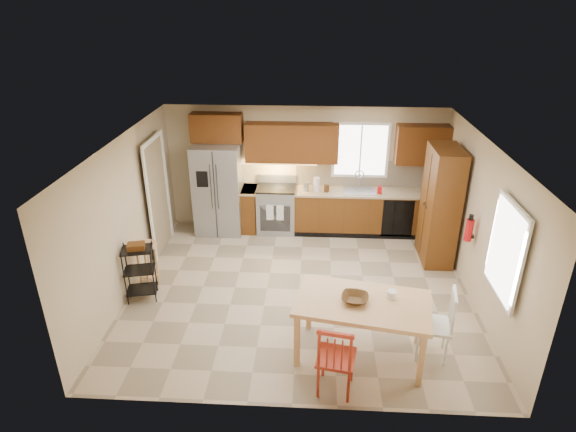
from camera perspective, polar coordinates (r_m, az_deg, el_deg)
The scene contains 33 objects.
floor at distance 8.04m, azimuth 1.36°, elevation -8.70°, with size 5.50×5.50×0.00m, color tan.
ceiling at distance 6.98m, azimuth 1.57°, elevation 8.67°, with size 5.50×5.00×0.02m, color silver.
wall_back at distance 9.74m, azimuth 1.96°, elevation 5.70°, with size 5.50×0.02×2.50m, color #CCB793.
wall_front at distance 5.28m, azimuth 0.51°, elevation -12.37°, with size 5.50×0.02×2.50m, color #CCB793.
wall_left at distance 7.99m, azimuth -18.67°, elevation -0.12°, with size 0.02×5.00×2.50m, color #CCB793.
wall_right at distance 7.85m, azimuth 21.95°, elevation -1.08°, with size 0.02×5.00×2.50m, color #CCB793.
refrigerator at distance 9.69m, azimuth -8.24°, elevation 3.20°, with size 0.92×0.75×1.82m, color gray.
range_stove at distance 9.77m, azimuth -1.38°, elevation 0.77°, with size 0.76×0.63×0.92m, color gray.
base_cabinet_narrow at distance 9.84m, azimuth -4.57°, elevation 0.82°, with size 0.30×0.60×0.90m, color #5C3311.
base_cabinet_run at distance 9.82m, azimuth 9.39°, elevation 0.49°, with size 2.92×0.60×0.90m, color #5C3311.
dishwasher at distance 9.64m, azimuth 12.86°, elevation -0.30°, with size 0.60×0.02×0.78m, color black.
backsplash at distance 9.81m, azimuth 9.53°, elevation 5.04°, with size 2.92×0.03×0.55m, color beige.
upper_over_fridge at distance 9.52m, azimuth -8.45°, elevation 10.32°, with size 1.00×0.35×0.55m, color #5C310F.
upper_left_block at distance 9.41m, azimuth 0.44°, elevation 8.69°, with size 1.80×0.35×0.75m, color #5C310F.
upper_right_block at distance 9.62m, azimuth 15.64°, elevation 8.13°, with size 1.00×0.35×0.75m, color #5C310F.
window_back at distance 9.64m, azimuth 8.60°, elevation 7.72°, with size 1.12×0.04×1.12m, color white.
sink at distance 9.64m, azimuth 8.44°, elevation 2.74°, with size 0.62×0.46×0.16m, color gray.
undercab_glow at distance 9.52m, azimuth -1.39°, elevation 6.39°, with size 1.60×0.30×0.01m, color #FFBF66.
soap_bottle at distance 9.54m, azimuth 10.81°, elevation 3.20°, with size 0.09×0.09×0.19m, color red.
paper_towel at distance 9.48m, azimuth 3.40°, elevation 3.77°, with size 0.12×0.12×0.28m, color silver.
canister_steel at distance 9.50m, azimuth 2.18°, elevation 3.52°, with size 0.11×0.11×0.18m, color gray.
canister_wood at distance 9.48m, azimuth 4.60°, elevation 3.28°, with size 0.10×0.10×0.14m, color #472D13.
pantry at distance 8.89m, azimuth 17.58°, elevation 1.17°, with size 0.50×0.95×2.10m, color #5C3311.
fire_extinguisher at distance 8.00m, azimuth 20.66°, elevation -1.56°, with size 0.12×0.12×0.36m, color red.
window_right at distance 6.78m, azimuth 24.44°, elevation -3.78°, with size 0.04×1.02×1.32m, color white.
doorway at distance 9.15m, azimuth -15.23°, elevation 2.17°, with size 0.04×0.95×2.10m, color #8C7A59.
dining_table at distance 6.60m, azimuth 8.64°, elevation -13.08°, with size 1.71×0.96×0.84m, color tan, non-canonical shape.
chair_red at distance 6.02m, azimuth 5.75°, elevation -16.21°, with size 0.47×0.47×1.01m, color #A82D19, non-canonical shape.
chair_white at distance 6.75m, azimuth 16.88°, elevation -12.12°, with size 0.47×0.47×1.01m, color silver, non-canonical shape.
table_bowl at distance 6.34m, azimuth 7.91°, elevation -10.02°, with size 0.35×0.35×0.09m, color #472D13.
table_jar at distance 6.47m, azimuth 12.17°, elevation -9.25°, with size 0.14×0.14×0.16m, color silver.
bar_stool at distance 8.27m, azimuth -16.28°, elevation -5.62°, with size 0.38×0.38×0.77m, color tan, non-canonical shape.
utility_cart at distance 7.95m, azimuth -17.14°, elevation -6.43°, with size 0.46×0.36×0.93m, color black, non-canonical shape.
Camera 1 is at (0.19, -6.70, 4.44)m, focal length 30.00 mm.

